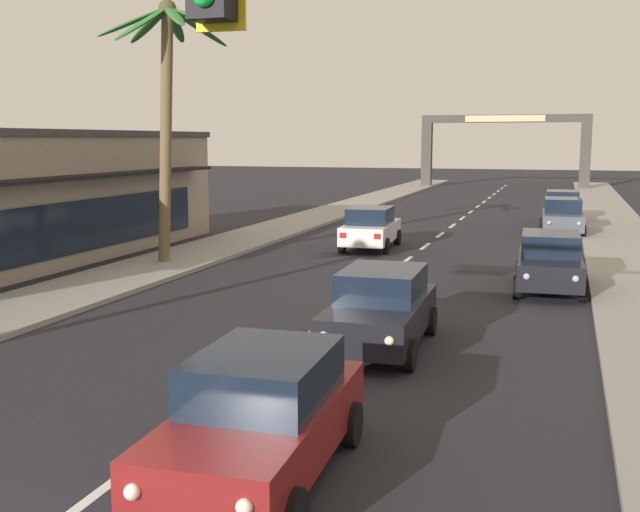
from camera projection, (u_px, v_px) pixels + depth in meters
sidewalk_left at (193, 255)px, 28.66m from camera, size 3.20×110.00×0.14m
lane_markings at (412, 266)px, 26.68m from camera, size 4.28×89.13×0.01m
traffic_signal_mast at (238, 40)px, 5.84m from camera, size 11.28×0.41×7.30m
sedan_lead_at_stop_bar at (261, 416)px, 9.85m from camera, size 2.07×4.50×1.68m
sedan_third_in_queue at (381, 308)px, 16.09m from camera, size 2.03×4.48×1.68m
sedan_oncoming_far at (371, 228)px, 30.74m from camera, size 2.12×4.52×1.68m
sedan_parked_nearest_kerb at (562, 216)px, 35.29m from camera, size 2.07×4.50×1.68m
sedan_parked_mid_kerb at (550, 261)px, 22.24m from camera, size 2.06×4.50×1.68m
sedan_parked_far_kerb at (562, 207)px, 40.37m from camera, size 2.04×4.49×1.68m
palm_left_second at (166, 85)px, 25.89m from camera, size 4.66×4.52×8.98m
town_gateway_arch at (504, 140)px, 68.66m from camera, size 14.83×0.90×6.54m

